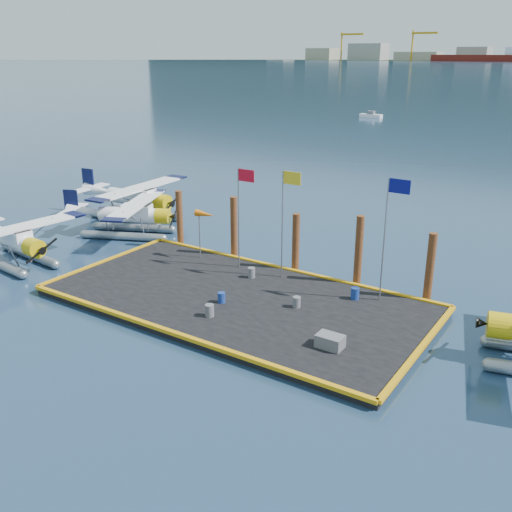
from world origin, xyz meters
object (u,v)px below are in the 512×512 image
(drum_1, at_px, (210,311))
(piling_0, at_px, (180,220))
(seaplane_b, at_px, (132,217))
(piling_4, at_px, (430,270))
(flagpole_red, at_px, (241,203))
(windsock, at_px, (205,215))
(flagpole_blue, at_px, (389,222))
(drum_2, at_px, (297,302))
(drum_4, at_px, (355,293))
(piling_2, at_px, (296,245))
(drum_5, at_px, (251,273))
(seaplane_a, at_px, (14,243))
(piling_3, at_px, (359,253))
(seaplane_c, at_px, (137,200))
(flagpole_yellow, at_px, (286,208))
(piling_1, at_px, (234,229))
(crate, at_px, (330,341))
(drum_3, at_px, (221,298))

(drum_1, bearing_deg, piling_0, 137.37)
(seaplane_b, relative_size, piling_4, 2.23)
(flagpole_red, distance_m, windsock, 2.97)
(drum_1, xyz_separation_m, flagpole_blue, (6.43, 6.47, 3.97))
(drum_2, xyz_separation_m, drum_4, (2.05, 2.60, 0.03))
(windsock, bearing_deg, drum_4, -3.20)
(drum_1, relative_size, piling_2, 0.16)
(drum_5, bearing_deg, flagpole_red, 142.81)
(seaplane_a, height_order, flagpole_blue, flagpole_blue)
(seaplane_a, distance_m, drum_1, 15.35)
(seaplane_a, relative_size, piling_3, 2.18)
(windsock, bearing_deg, seaplane_c, 155.13)
(windsock, distance_m, piling_0, 4.02)
(flagpole_yellow, height_order, piling_3, flagpole_yellow)
(seaplane_b, bearing_deg, flagpole_yellow, 58.48)
(drum_4, bearing_deg, flagpole_yellow, 172.89)
(seaplane_b, relative_size, piling_1, 2.12)
(drum_2, relative_size, drum_5, 0.95)
(crate, xyz_separation_m, windsock, (-11.63, 6.02, 2.53))
(seaplane_a, bearing_deg, piling_3, 118.50)
(flagpole_yellow, relative_size, piling_2, 1.63)
(drum_4, height_order, flagpole_yellow, flagpole_yellow)
(seaplane_c, height_order, piling_3, piling_3)
(piling_1, bearing_deg, piling_2, 0.00)
(drum_4, bearing_deg, flagpole_blue, 23.40)
(drum_1, distance_m, drum_2, 4.48)
(drum_1, bearing_deg, drum_3, 106.76)
(windsock, bearing_deg, piling_4, 6.75)
(piling_0, relative_size, piling_1, 0.95)
(piling_2, relative_size, piling_3, 0.88)
(seaplane_a, relative_size, drum_4, 14.89)
(drum_3, bearing_deg, drum_5, 99.78)
(drum_3, xyz_separation_m, piling_0, (-8.27, 6.42, 1.32))
(piling_0, xyz_separation_m, piling_2, (9.00, 0.00, -0.10))
(seaplane_b, height_order, flagpole_red, flagpole_red)
(flagpole_yellow, xyz_separation_m, flagpole_blue, (5.99, -0.00, 0.17))
(piling_1, relative_size, piling_3, 0.98)
(drum_5, height_order, flagpole_red, flagpole_red)
(drum_5, bearing_deg, piling_0, 160.67)
(flagpole_red, relative_size, piling_2, 1.58)
(seaplane_b, relative_size, seaplane_c, 0.87)
(piling_0, bearing_deg, piling_1, 0.00)
(drum_4, height_order, crate, drum_4)
(drum_2, height_order, flagpole_blue, flagpole_blue)
(drum_2, bearing_deg, piling_1, 146.80)
(drum_2, xyz_separation_m, drum_5, (-4.19, 2.11, 0.02))
(seaplane_c, relative_size, piling_2, 2.70)
(drum_3, bearing_deg, piling_4, 36.33)
(seaplane_c, bearing_deg, piling_2, 74.45)
(windsock, bearing_deg, piling_3, 9.53)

